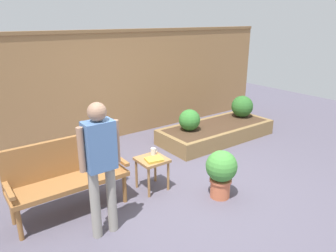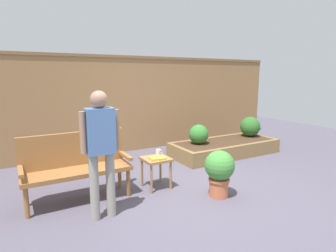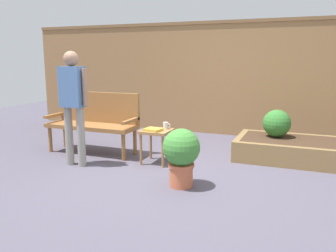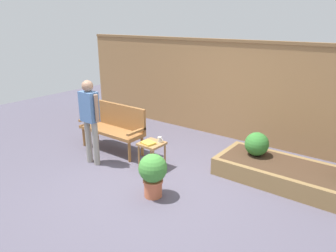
{
  "view_description": "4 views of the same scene",
  "coord_description": "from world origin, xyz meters",
  "px_view_note": "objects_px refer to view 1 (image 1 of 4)",
  "views": [
    {
      "loc": [
        -2.62,
        -3.11,
        2.37
      ],
      "look_at": [
        0.46,
        1.08,
        0.59
      ],
      "focal_mm": 34.08,
      "sensor_mm": 36.0,
      "label": 1
    },
    {
      "loc": [
        -2.26,
        -3.34,
        1.73
      ],
      "look_at": [
        0.25,
        1.04,
        0.81
      ],
      "focal_mm": 29.86,
      "sensor_mm": 36.0,
      "label": 2
    },
    {
      "loc": [
        1.56,
        -4.02,
        1.46
      ],
      "look_at": [
        -0.19,
        0.33,
        0.55
      ],
      "focal_mm": 37.2,
      "sensor_mm": 36.0,
      "label": 3
    },
    {
      "loc": [
        2.95,
        -3.59,
        2.54
      ],
      "look_at": [
        0.01,
        0.31,
        0.88
      ],
      "focal_mm": 33.42,
      "sensor_mm": 36.0,
      "label": 4
    }
  ],
  "objects_px": {
    "person_by_bench": "(100,159)",
    "garden_bench": "(66,171)",
    "shrub_near_bench": "(189,120)",
    "side_table": "(152,164)",
    "book_on_table": "(154,160)",
    "shrub_far_corner": "(242,106)",
    "potted_boxwood": "(221,171)",
    "cup_on_table": "(153,151)"
  },
  "relations": [
    {
      "from": "person_by_bench",
      "to": "garden_bench",
      "type": "bearing_deg",
      "value": 102.2
    },
    {
      "from": "shrub_near_bench",
      "to": "side_table",
      "type": "bearing_deg",
      "value": -146.88
    },
    {
      "from": "book_on_table",
      "to": "shrub_near_bench",
      "type": "distance_m",
      "value": 1.88
    },
    {
      "from": "shrub_far_corner",
      "to": "person_by_bench",
      "type": "distance_m",
      "value": 4.32
    },
    {
      "from": "garden_bench",
      "to": "person_by_bench",
      "type": "xyz_separation_m",
      "value": [
        0.16,
        -0.72,
        0.39
      ]
    },
    {
      "from": "garden_bench",
      "to": "potted_boxwood",
      "type": "relative_size",
      "value": 2.11
    },
    {
      "from": "garden_bench",
      "to": "shrub_far_corner",
      "type": "height_order",
      "value": "garden_bench"
    },
    {
      "from": "shrub_near_bench",
      "to": "garden_bench",
      "type": "bearing_deg",
      "value": -163.51
    },
    {
      "from": "shrub_far_corner",
      "to": "garden_bench",
      "type": "bearing_deg",
      "value": -169.25
    },
    {
      "from": "side_table",
      "to": "shrub_far_corner",
      "type": "xyz_separation_m",
      "value": [
        3.03,
        1.0,
        0.14
      ]
    },
    {
      "from": "person_by_bench",
      "to": "cup_on_table",
      "type": "bearing_deg",
      "value": 29.7
    },
    {
      "from": "book_on_table",
      "to": "shrub_near_bench",
      "type": "height_order",
      "value": "shrub_near_bench"
    },
    {
      "from": "shrub_near_bench",
      "to": "book_on_table",
      "type": "bearing_deg",
      "value": -145.14
    },
    {
      "from": "garden_bench",
      "to": "side_table",
      "type": "height_order",
      "value": "garden_bench"
    },
    {
      "from": "garden_bench",
      "to": "cup_on_table",
      "type": "distance_m",
      "value": 1.25
    },
    {
      "from": "book_on_table",
      "to": "person_by_bench",
      "type": "xyz_separation_m",
      "value": [
        -0.98,
        -0.44,
        0.44
      ]
    },
    {
      "from": "side_table",
      "to": "cup_on_table",
      "type": "distance_m",
      "value": 0.2
    },
    {
      "from": "cup_on_table",
      "to": "person_by_bench",
      "type": "xyz_separation_m",
      "value": [
        -1.09,
        -0.62,
        0.4
      ]
    },
    {
      "from": "cup_on_table",
      "to": "shrub_far_corner",
      "type": "xyz_separation_m",
      "value": [
        2.93,
        0.89,
        0.0
      ]
    },
    {
      "from": "book_on_table",
      "to": "shrub_far_corner",
      "type": "distance_m",
      "value": 3.23
    },
    {
      "from": "shrub_far_corner",
      "to": "person_by_bench",
      "type": "bearing_deg",
      "value": -159.37
    },
    {
      "from": "side_table",
      "to": "cup_on_table",
      "type": "bearing_deg",
      "value": 47.47
    },
    {
      "from": "cup_on_table",
      "to": "shrub_near_bench",
      "type": "xyz_separation_m",
      "value": [
        1.43,
        0.89,
        -0.02
      ]
    },
    {
      "from": "book_on_table",
      "to": "potted_boxwood",
      "type": "xyz_separation_m",
      "value": [
        0.65,
        -0.66,
        -0.1
      ]
    },
    {
      "from": "book_on_table",
      "to": "shrub_near_bench",
      "type": "xyz_separation_m",
      "value": [
        1.55,
        1.08,
        0.01
      ]
    },
    {
      "from": "book_on_table",
      "to": "potted_boxwood",
      "type": "relative_size",
      "value": 0.33
    },
    {
      "from": "potted_boxwood",
      "to": "shrub_far_corner",
      "type": "relative_size",
      "value": 1.46
    },
    {
      "from": "side_table",
      "to": "book_on_table",
      "type": "relative_size",
      "value": 2.12
    },
    {
      "from": "garden_bench",
      "to": "shrub_near_bench",
      "type": "relative_size",
      "value": 3.49
    },
    {
      "from": "cup_on_table",
      "to": "shrub_near_bench",
      "type": "relative_size",
      "value": 0.27
    },
    {
      "from": "shrub_far_corner",
      "to": "cup_on_table",
      "type": "bearing_deg",
      "value": -163.09
    },
    {
      "from": "potted_boxwood",
      "to": "person_by_bench",
      "type": "height_order",
      "value": "person_by_bench"
    },
    {
      "from": "shrub_far_corner",
      "to": "side_table",
      "type": "bearing_deg",
      "value": -161.75
    },
    {
      "from": "side_table",
      "to": "shrub_far_corner",
      "type": "relative_size",
      "value": 1.03
    },
    {
      "from": "cup_on_table",
      "to": "person_by_bench",
      "type": "relative_size",
      "value": 0.07
    },
    {
      "from": "shrub_near_bench",
      "to": "person_by_bench",
      "type": "relative_size",
      "value": 0.26
    },
    {
      "from": "side_table",
      "to": "book_on_table",
      "type": "bearing_deg",
      "value": -100.92
    },
    {
      "from": "shrub_far_corner",
      "to": "book_on_table",
      "type": "bearing_deg",
      "value": -160.52
    },
    {
      "from": "garden_bench",
      "to": "book_on_table",
      "type": "height_order",
      "value": "garden_bench"
    },
    {
      "from": "potted_boxwood",
      "to": "person_by_bench",
      "type": "bearing_deg",
      "value": 172.24
    },
    {
      "from": "garden_bench",
      "to": "shrub_far_corner",
      "type": "xyz_separation_m",
      "value": [
        4.18,
        0.79,
        -0.01
      ]
    },
    {
      "from": "potted_boxwood",
      "to": "book_on_table",
      "type": "bearing_deg",
      "value": 134.58
    }
  ]
}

